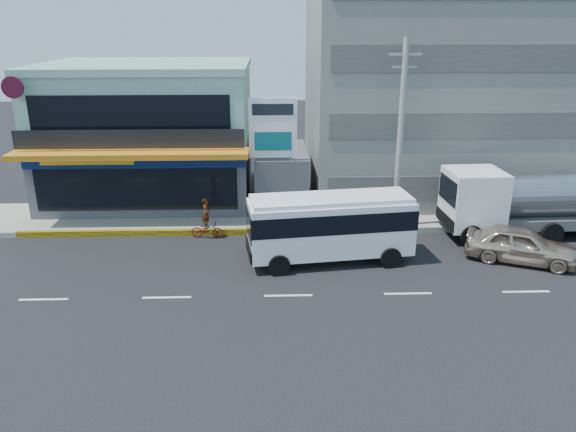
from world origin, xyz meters
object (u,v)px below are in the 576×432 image
object	(u,v)px
concrete_building	(438,83)
satellite_dish	(282,152)
sedan	(521,245)
motorcycle_rider	(207,225)
billboard	(273,135)
utility_pole_near	(400,136)
shop_building	(152,136)
minibus	(330,223)
tanker_truck	(525,201)

from	to	relation	value
concrete_building	satellite_dish	xyz separation A→B (m)	(-10.00, -4.00, -3.42)
sedan	motorcycle_rider	size ratio (longest dim) A/B	2.33
billboard	utility_pole_near	world-z (taller)	utility_pole_near
shop_building	minibus	bearing A→B (deg)	-46.03
billboard	tanker_truck	bearing A→B (deg)	-11.77
satellite_dish	tanker_truck	bearing A→B (deg)	-19.81
concrete_building	utility_pole_near	bearing A→B (deg)	-117.76
satellite_dish	billboard	world-z (taller)	billboard
satellite_dish	minibus	world-z (taller)	satellite_dish
satellite_dish	sedan	distance (m)	13.82
minibus	tanker_truck	xyz separation A→B (m)	(10.46, 2.98, 0.02)
minibus	sedan	xyz separation A→B (m)	(8.96, -0.37, -1.05)
shop_building	utility_pole_near	size ratio (longest dim) A/B	1.24
concrete_building	sedan	xyz separation A→B (m)	(1.03, -11.87, -6.15)
shop_building	motorcycle_rider	distance (m)	8.91
utility_pole_near	minibus	distance (m)	6.42
shop_building	satellite_dish	world-z (taller)	shop_building
billboard	utility_pole_near	bearing A→B (deg)	-15.48
motorcycle_rider	satellite_dish	bearing A→B (deg)	47.07
billboard	tanker_truck	world-z (taller)	billboard
billboard	minibus	world-z (taller)	billboard
shop_building	minibus	world-z (taller)	shop_building
minibus	tanker_truck	size ratio (longest dim) A/B	0.85
concrete_building	tanker_truck	size ratio (longest dim) A/B	1.74
satellite_dish	utility_pole_near	xyz separation A→B (m)	(6.00, -3.60, 1.57)
utility_pole_near	motorcycle_rider	world-z (taller)	utility_pole_near
satellite_dish	minibus	xyz separation A→B (m)	(2.08, -7.50, -1.68)
shop_building	tanker_truck	world-z (taller)	shop_building
shop_building	concrete_building	xyz separation A→B (m)	(18.00, 1.05, 3.00)
utility_pole_near	minibus	xyz separation A→B (m)	(-3.92, -3.90, -3.25)
utility_pole_near	sedan	world-z (taller)	utility_pole_near
minibus	tanker_truck	world-z (taller)	tanker_truck
minibus	concrete_building	bearing A→B (deg)	55.43
utility_pole_near	tanker_truck	world-z (taller)	utility_pole_near
sedan	tanker_truck	xyz separation A→B (m)	(1.51, 3.35, 1.07)
tanker_truck	motorcycle_rider	distance (m)	16.58
billboard	sedan	xyz separation A→B (m)	(11.53, -6.07, -4.08)
shop_building	concrete_building	size ratio (longest dim) A/B	0.77
concrete_building	minibus	size ratio (longest dim) A/B	2.04
concrete_building	sedan	bearing A→B (deg)	-85.03
satellite_dish	billboard	size ratio (longest dim) A/B	0.22
satellite_dish	motorcycle_rider	distance (m)	6.54
shop_building	motorcycle_rider	size ratio (longest dim) A/B	5.79
utility_pole_near	motorcycle_rider	bearing A→B (deg)	-176.00
shop_building	billboard	size ratio (longest dim) A/B	1.80
shop_building	billboard	xyz separation A→B (m)	(7.50, -4.75, 0.93)
sedan	billboard	bearing A→B (deg)	86.19
satellite_dish	billboard	xyz separation A→B (m)	(-0.50, -1.80, 1.35)
billboard	sedan	bearing A→B (deg)	-27.76
utility_pole_near	tanker_truck	bearing A→B (deg)	-7.98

